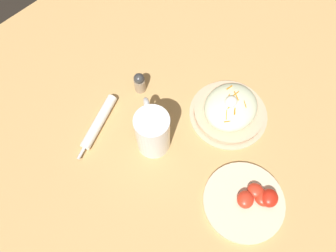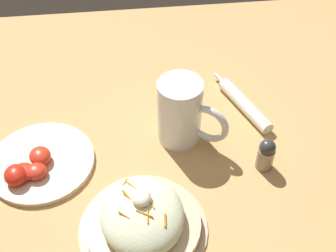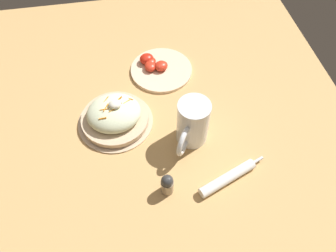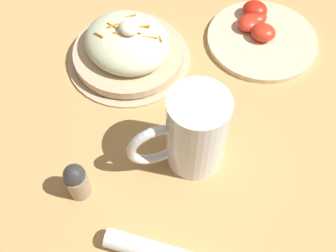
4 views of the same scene
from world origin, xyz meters
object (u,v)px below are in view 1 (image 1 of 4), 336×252
(beer_mug, at_px, (153,133))
(tomato_plate, at_px, (248,200))
(salad_plate, at_px, (230,109))
(napkin_roll, at_px, (99,122))
(salt_shaker, at_px, (140,82))

(beer_mug, height_order, tomato_plate, beer_mug)
(salad_plate, distance_m, tomato_plate, 0.26)
(napkin_roll, bearing_deg, tomato_plate, -75.26)
(salad_plate, distance_m, salt_shaker, 0.28)
(beer_mug, height_order, salt_shaker, beer_mug)
(napkin_roll, bearing_deg, beer_mug, -66.27)
(beer_mug, xyz_separation_m, tomato_plate, (0.05, -0.29, -0.05))
(salad_plate, relative_size, napkin_roll, 1.14)
(salad_plate, bearing_deg, tomato_plate, -129.94)
(beer_mug, height_order, napkin_roll, beer_mug)
(tomato_plate, bearing_deg, napkin_roll, 104.74)
(tomato_plate, xyz_separation_m, salt_shaker, (0.05, 0.45, 0.03))
(salad_plate, relative_size, tomato_plate, 1.09)
(beer_mug, xyz_separation_m, napkin_roll, (-0.07, 0.15, -0.05))
(salad_plate, bearing_deg, salt_shaker, 114.95)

